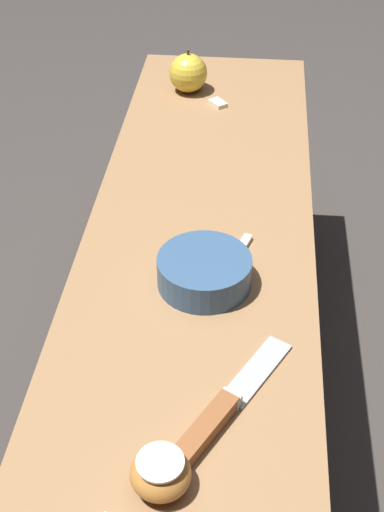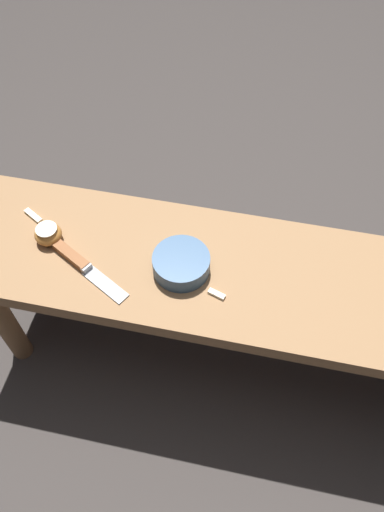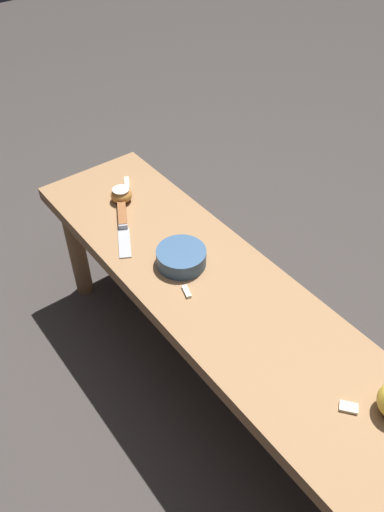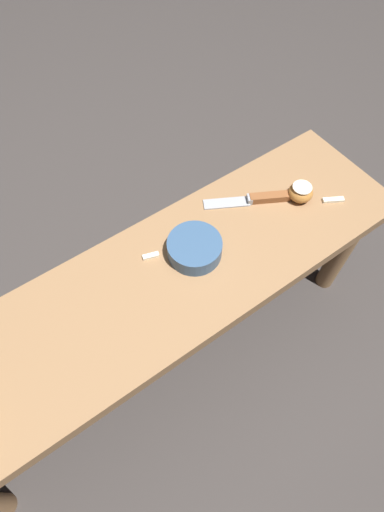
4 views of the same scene
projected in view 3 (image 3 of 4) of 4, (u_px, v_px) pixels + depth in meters
The scene contains 8 objects.
ground_plane at pixel (210, 385), 1.56m from camera, with size 8.00×8.00×0.00m, color #383330.
wooden_bench at pixel (214, 305), 1.30m from camera, with size 1.31×0.35×0.45m.
knife at pixel (123, 221), 1.42m from camera, with size 0.21×0.13×0.02m.
apple_cut at pixel (123, 194), 1.49m from camera, with size 0.06×0.06×0.04m.
apple_slice_near_knife at pixel (349, 407), 1.00m from camera, with size 0.04×0.04×0.01m.
apple_slice_center at pixel (127, 183), 1.56m from camera, with size 0.06×0.04×0.01m.
apple_slice_near_bowl at pixel (187, 292), 1.23m from camera, with size 0.04×0.02×0.01m.
bowl at pixel (181, 257), 1.29m from camera, with size 0.13×0.13×0.04m.
Camera 3 is at (0.64, -0.56, 1.37)m, focal length 35.00 mm.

